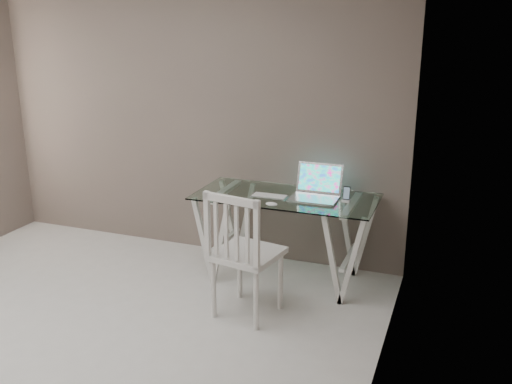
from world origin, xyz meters
The scene contains 6 objects.
desk centered at (1.04, 1.85, 0.38)m, with size 1.50×0.70×0.75m.
chair centered at (0.95, 1.10, 0.55)m, with size 0.53×0.53×0.99m.
laptop centered at (1.29, 1.91, 0.81)m, with size 0.38×0.35×0.26m.
keyboard centered at (0.92, 1.79, 0.75)m, with size 0.30×0.13×0.01m, color silver.
mouse centered at (1.02, 1.56, 0.76)m, with size 0.10×0.06×0.03m, color white.
phone_dock centered at (1.54, 1.88, 0.78)m, with size 0.07×0.07×0.12m.
Camera 1 is at (2.39, -2.45, 2.15)m, focal length 40.00 mm.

